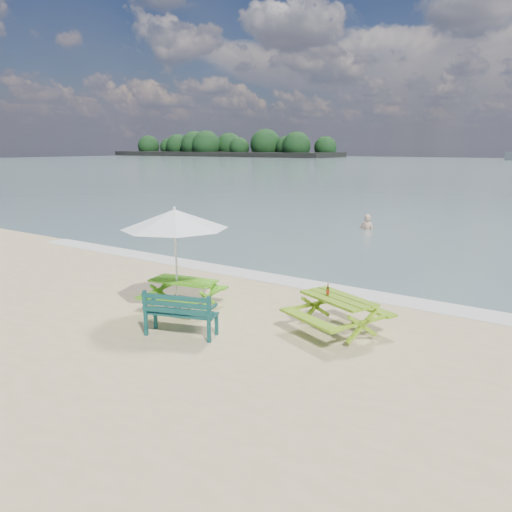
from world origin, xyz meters
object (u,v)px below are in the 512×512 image
Objects in this scene: picnic_table_left at (184,295)px; park_bench at (181,322)px; side_table at (178,304)px; swimmer at (367,234)px; picnic_table_right at (338,316)px; beer_bottle at (328,291)px; patio_umbrella at (175,219)px.

park_bench reaches higher than picnic_table_left.
swimmer is (-0.88, 13.12, -0.37)m from side_table.
swimmer is at bearing 109.56° from picnic_table_right.
beer_bottle reaches higher than side_table.
patio_umbrella is (0.00, -0.00, 1.92)m from side_table.
patio_umbrella is (-1.05, 1.02, 1.81)m from park_bench.
picnic_table_left is 1.06× the size of swimmer.
beer_bottle is 13.04m from swimmer.
picnic_table_right is 4.15× the size of side_table.
side_table is 1.92m from patio_umbrella.
patio_umbrella reaches higher than swimmer.
park_bench is at bearing -43.98° from side_table.
park_bench reaches higher than picnic_table_right.
park_bench is 0.84× the size of swimmer.
patio_umbrella is at bearing 136.02° from park_bench.
picnic_table_left is at bearing 130.78° from park_bench.
beer_bottle is 0.14× the size of swimmer.
side_table is 2.20× the size of beer_bottle.
picnic_table_right is 0.83× the size of patio_umbrella.
side_table is 0.30× the size of swimmer.
picnic_table_right is at bearing 12.81° from patio_umbrella.
picnic_table_right is (3.48, 0.63, 0.02)m from picnic_table_left.
patio_umbrella is 10.98× the size of beer_bottle.
side_table is (-3.50, -0.80, -0.20)m from picnic_table_right.
park_bench is (1.02, -1.19, -0.07)m from picnic_table_left.
beer_bottle is (3.27, 0.81, -1.26)m from patio_umbrella.
picnic_table_right is at bearing 10.20° from picnic_table_left.
swimmer is at bearing 97.77° from park_bench.
side_table is 13.16m from swimmer.
picnic_table_left reaches higher than swimmer.
side_table is at bearing -86.18° from swimmer.
beer_bottle is (3.24, 0.64, 0.48)m from picnic_table_left.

